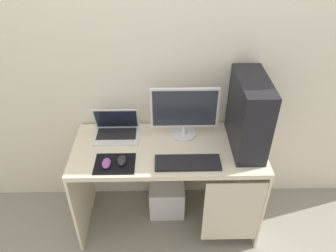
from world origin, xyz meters
TOP-DOWN VIEW (x-y plane):
  - ground_plane at (0.00, 0.00)m, footprint 8.00×8.00m
  - wall_back at (0.00, 0.32)m, footprint 4.00×0.05m
  - desk at (0.02, -0.01)m, footprint 1.31×0.57m
  - pc_tower at (0.52, 0.02)m, footprint 0.19×0.47m
  - monitor at (0.12, 0.14)m, footprint 0.47×0.18m
  - laptop at (-0.37, 0.15)m, footprint 0.32×0.22m
  - keyboard at (0.12, -0.17)m, footprint 0.42×0.14m
  - mousepad at (-0.34, -0.16)m, footprint 0.26×0.20m
  - mouse_left at (-0.30, -0.15)m, footprint 0.06×0.10m
  - mouse_right at (-0.39, -0.18)m, footprint 0.06×0.10m
  - subwoofer at (-0.01, 0.11)m, footprint 0.28×0.28m

SIDE VIEW (x-z plane):
  - ground_plane at x=0.00m, z-range 0.00..0.00m
  - subwoofer at x=-0.01m, z-range 0.00..0.28m
  - desk at x=0.02m, z-range 0.21..0.97m
  - mousepad at x=-0.34m, z-range 0.75..0.76m
  - keyboard at x=0.12m, z-range 0.75..0.78m
  - mouse_left at x=-0.30m, z-range 0.76..0.79m
  - mouse_right at x=-0.39m, z-range 0.76..0.79m
  - laptop at x=-0.37m, z-range 0.69..0.89m
  - monitor at x=0.12m, z-range 0.76..1.14m
  - pc_tower at x=0.52m, z-range 0.75..1.25m
  - wall_back at x=0.00m, z-range 0.00..2.60m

